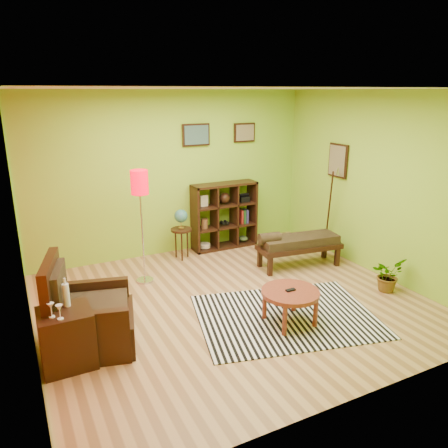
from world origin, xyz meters
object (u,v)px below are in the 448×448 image
globe_table (181,222)px  cube_shelf (225,216)px  bench (297,243)px  side_cabinet (67,338)px  coffee_table (290,295)px  floor_lamp (140,193)px  armchair (87,320)px  potted_plant (387,278)px

globe_table → cube_shelf: 0.95m
bench → side_cabinet: bearing=-163.1°
globe_table → cube_shelf: cube_shelf is taller
coffee_table → globe_table: 2.69m
floor_lamp → cube_shelf: 2.11m
cube_shelf → globe_table: bearing=-168.6°
floor_lamp → globe_table: bearing=36.6°
armchair → cube_shelf: bearing=38.1°
coffee_table → armchair: armchair is taller
coffee_table → bench: bench is taller
coffee_table → globe_table: (-0.39, 2.65, 0.28)m
bench → potted_plant: bearing=-64.4°
cube_shelf → bench: cube_shelf is taller
armchair → bench: armchair is taller
side_cabinet → floor_lamp: 2.40m
bench → floor_lamp: bearing=167.0°
floor_lamp → armchair: bearing=-127.2°
bench → potted_plant: 1.49m
coffee_table → floor_lamp: bearing=121.6°
globe_table → cube_shelf: (0.93, 0.19, -0.06)m
coffee_table → potted_plant: 1.81m
coffee_table → side_cabinet: bearing=172.6°
armchair → side_cabinet: 0.36m
side_cabinet → globe_table: (2.18, 2.32, 0.34)m
floor_lamp → globe_table: size_ratio=1.96×
coffee_table → bench: size_ratio=0.50×
side_cabinet → bench: (3.73, 1.13, 0.09)m
armchair → potted_plant: size_ratio=2.18×
side_cabinet → coffee_table: bearing=-7.4°
floor_lamp → potted_plant: 3.76m
bench → armchair: bearing=-166.0°
coffee_table → armchair: bearing=165.7°
coffee_table → bench: 1.87m
floor_lamp → potted_plant: bearing=-31.8°
globe_table → side_cabinet: bearing=-133.3°
bench → potted_plant: size_ratio=2.91×
armchair → globe_table: 2.84m
globe_table → coffee_table: bearing=-81.7°
armchair → globe_table: (1.93, 2.06, 0.34)m
bench → potted_plant: bench is taller
armchair → floor_lamp: floor_lamp is taller
armchair → potted_plant: bearing=-6.3°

